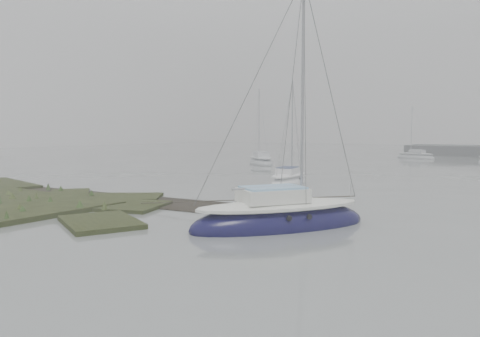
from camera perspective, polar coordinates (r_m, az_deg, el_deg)
name	(u,v)px	position (r m, az deg, el deg)	size (l,w,h in m)	color
ground	(365,169)	(44.54, 14.96, -0.07)	(160.00, 160.00, 0.00)	slate
sailboat_main	(279,219)	(17.22, 4.84, -6.18)	(5.75, 6.99, 9.75)	#0D0B33
sailboat_white	(289,181)	(31.15, 5.94, -1.47)	(2.60, 5.44, 7.36)	white
sailboat_far_a	(261,162)	(49.21, 2.55, 0.83)	(5.76, 5.66, 8.58)	#A0A3A9
sailboat_far_c	(415,157)	(63.64, 20.61, 1.36)	(5.38, 3.13, 7.21)	#A6ADB0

